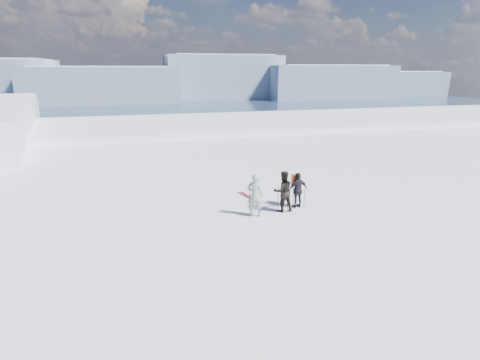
# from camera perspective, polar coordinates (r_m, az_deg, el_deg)

# --- Properties ---
(lake_basin) EXTENTS (820.00, 820.00, 71.62)m
(lake_basin) POSITION_cam_1_polar(r_m,az_deg,el_deg) (44.05, -6.97, -0.22)
(lake_basin) COLOR white
(lake_basin) RESTS_ON ground
(far_mountain_range) EXTENTS (770.00, 110.00, 53.00)m
(far_mountain_range) POSITION_cam_1_polar(r_m,az_deg,el_deg) (468.11, -11.08, 14.66)
(far_mountain_range) COLOR slate
(far_mountain_range) RESTS_ON ground
(skier_grey) EXTENTS (0.82, 0.70, 1.91)m
(skier_grey) POSITION_cam_1_polar(r_m,az_deg,el_deg) (16.04, 2.31, -2.30)
(skier_grey) COLOR #9CA3AA
(skier_grey) RESTS_ON ground
(skier_dark) EXTENTS (0.92, 0.73, 1.86)m
(skier_dark) POSITION_cam_1_polar(r_m,az_deg,el_deg) (16.69, 6.58, -1.73)
(skier_dark) COLOR black
(skier_dark) RESTS_ON ground
(skier_pack) EXTENTS (1.02, 0.53, 1.66)m
(skier_pack) POSITION_cam_1_polar(r_m,az_deg,el_deg) (17.28, 8.83, -1.53)
(skier_pack) COLOR black
(skier_pack) RESTS_ON ground
(backpack) EXTENTS (0.38, 0.24, 0.50)m
(backpack) POSITION_cam_1_polar(r_m,az_deg,el_deg) (17.19, 8.55, 2.13)
(backpack) COLOR #EA5316
(backpack) RESTS_ON skier_pack
(ski_poles) EXTENTS (2.79, 0.54, 1.34)m
(ski_poles) POSITION_cam_1_polar(r_m,az_deg,el_deg) (16.65, 5.99, -2.90)
(ski_poles) COLOR black
(ski_poles) RESTS_ON ground
(skis_loose) EXTENTS (0.63, 1.68, 0.03)m
(skis_loose) POSITION_cam_1_polar(r_m,az_deg,el_deg) (18.70, 1.23, -2.56)
(skis_loose) COLOR black
(skis_loose) RESTS_ON ground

